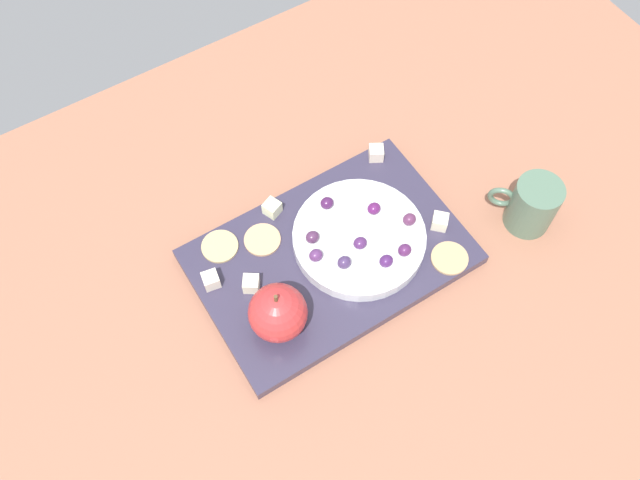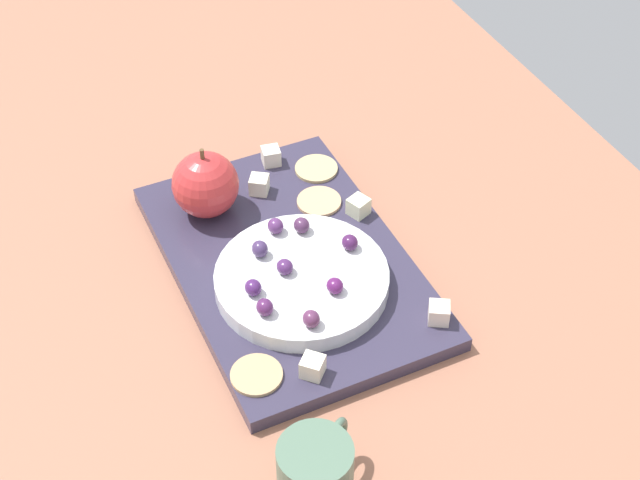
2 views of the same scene
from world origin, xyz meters
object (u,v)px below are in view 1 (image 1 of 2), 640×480
cup (532,205)px  grape_5 (409,219)px  apple_whole (278,313)px  cheese_cube_3 (211,280)px  grape_4 (327,203)px  grape_7 (386,261)px  grape_1 (314,256)px  grape_8 (312,237)px  cracker_0 (220,246)px  grape_6 (344,262)px  cheese_cube_0 (376,153)px  platter (330,257)px  grape_0 (360,243)px  grape_2 (374,208)px  cheese_cube_1 (251,284)px  cheese_cube_2 (272,208)px  grape_3 (405,250)px  cracker_1 (262,240)px  cheese_cube_4 (440,222)px  serving_dish (359,238)px  cracker_2 (450,258)px

cup → grape_5: bearing=156.6°
apple_whole → cheese_cube_3: (-4.86, 10.16, -2.82)cm
grape_4 → grape_7: bearing=-81.4°
grape_1 → grape_8: bearing=62.6°
cracker_0 → grape_5: grape_5 is taller
cracker_0 → grape_6: bearing=-44.8°
grape_6 → grape_7: size_ratio=1.00×
grape_6 → grape_7: bearing=-29.6°
cheese_cube_0 → cheese_cube_3: (-31.33, -5.75, 0.00)cm
platter → grape_6: (0.01, -3.44, 3.84)cm
cracker_0 → grape_0: (16.30, -11.26, 2.61)cm
grape_5 → grape_6: bearing=-175.8°
grape_1 → grape_2: size_ratio=1.00×
cheese_cube_1 → cup: (40.07, -11.08, 1.31)cm
grape_1 → grape_5: bearing=-8.4°
grape_0 → cheese_cube_2: bearing=119.5°
grape_5 → grape_6: same height
apple_whole → grape_3: size_ratio=3.99×
apple_whole → grape_6: apple_whole is taller
cheese_cube_2 → cheese_cube_3: (-12.91, -5.60, 0.00)cm
cracker_1 → grape_3: 20.29cm
cheese_cube_4 → cup: bearing=-23.4°
grape_8 → cracker_0: bearing=148.0°
grape_5 → cracker_0: bearing=154.0°
grape_8 → cup: (29.67, -11.99, -0.49)cm
serving_dish → cheese_cube_1: size_ratio=8.77×
cheese_cube_3 → cheese_cube_4: size_ratio=1.00×
serving_dish → grape_6: grape_6 is taller
grape_7 → grape_5: bearing=29.4°
grape_4 → grape_6: (-3.14, -9.35, 0.08)cm
cheese_cube_0 → grape_8: 18.55cm
cracker_2 → cracker_1: bearing=141.5°
platter → grape_0: 5.54cm
cracker_2 → grape_1: grape_1 is taller
grape_4 → cheese_cube_0: bearing=21.2°
cheese_cube_1 → grape_5: bearing=-9.5°
serving_dish → grape_7: bearing=-85.1°
cheese_cube_2 → grape_3: grape_3 is taller
cheese_cube_1 → grape_8: (10.40, 0.91, 1.79)cm
grape_1 → cheese_cube_3: bearing=158.9°
platter → grape_5: 12.41cm
grape_8 → cheese_cube_0: bearing=26.5°
cheese_cube_4 → cracker_0: size_ratio=0.41×
serving_dish → cracker_0: size_ratio=3.59×
cheese_cube_3 → grape_6: (16.38, -8.18, 1.85)cm
apple_whole → cracker_2: 25.93cm
grape_7 → cup: size_ratio=0.23×
cheese_cube_2 → cheese_cube_4: (19.30, -14.78, 0.00)cm
grape_0 → cup: (24.55, -7.72, -0.43)cm
cheese_cube_2 → grape_3: 20.29cm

